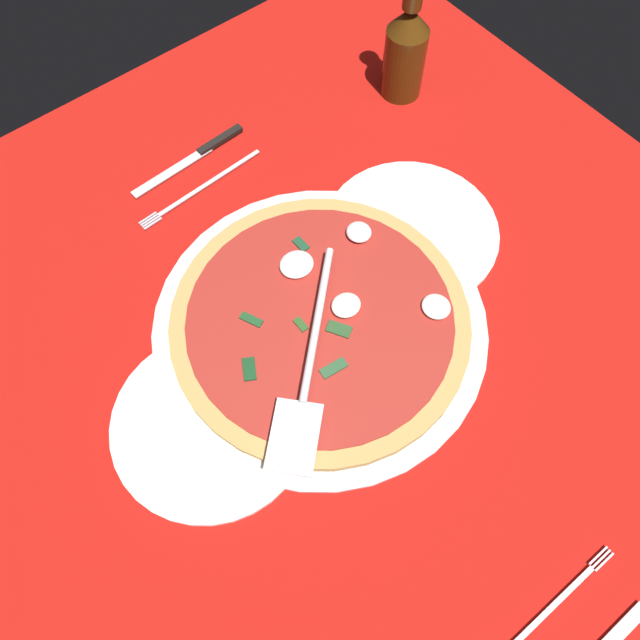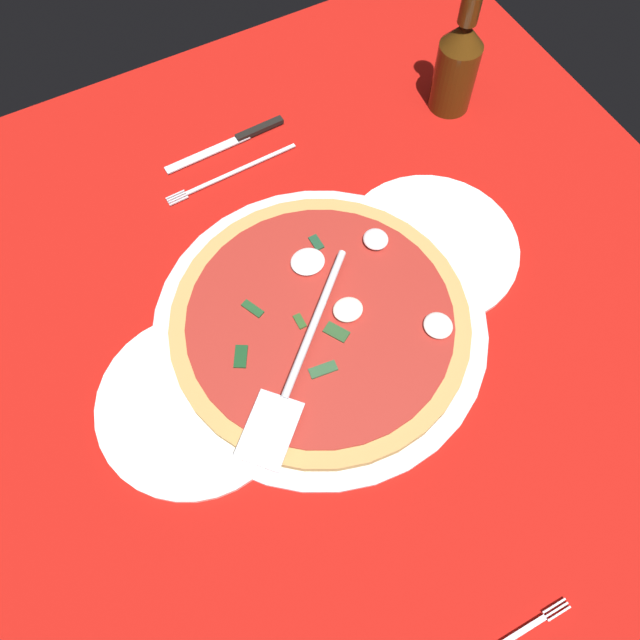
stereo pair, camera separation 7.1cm
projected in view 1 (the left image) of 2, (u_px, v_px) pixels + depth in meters
ground_plane at (329, 329)px, 86.37cm from camera, size 115.39×115.39×0.80cm
checker_pattern at (329, 327)px, 85.97cm from camera, size 115.39×115.39×0.10cm
pizza_pan at (320, 325)px, 85.63cm from camera, size 44.19×44.19×0.82cm
dinner_plate_left at (211, 423)px, 79.31cm from camera, size 24.62×24.62×1.00cm
dinner_plate_right at (411, 231)px, 92.46cm from camera, size 24.98×24.98×1.00cm
pizza at (321, 320)px, 84.68cm from camera, size 39.40×39.40×2.80cm
pizza_server at (307, 364)px, 79.11cm from camera, size 24.91×23.11×1.00cm
place_setting_far at (200, 172)px, 97.65cm from camera, size 22.00×12.91×1.40cm
beer_bottle at (406, 47)px, 97.95cm from camera, size 6.52×6.52×23.63cm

